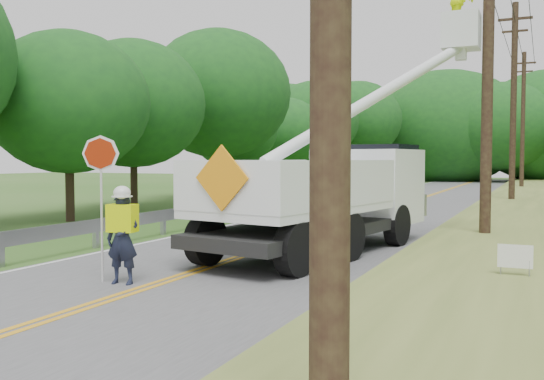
% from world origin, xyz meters
% --- Properties ---
extents(ground, '(140.00, 140.00, 0.00)m').
position_xyz_m(ground, '(0.00, 0.00, 0.00)').
color(ground, '#2C5B19').
rests_on(ground, ground).
extents(road, '(7.20, 96.00, 0.03)m').
position_xyz_m(road, '(0.00, 14.00, 0.01)').
color(road, '#525154').
rests_on(road, ground).
extents(guardrail, '(0.18, 48.00, 0.77)m').
position_xyz_m(guardrail, '(-4.02, 14.91, 0.55)').
color(guardrail, '#94979B').
rests_on(guardrail, ground).
extents(utility_poles, '(1.60, 43.30, 10.00)m').
position_xyz_m(utility_poles, '(5.00, 17.02, 5.27)').
color(utility_poles, black).
rests_on(utility_poles, ground).
extents(treeline_left, '(9.68, 53.58, 9.61)m').
position_xyz_m(treeline_left, '(-10.22, 29.09, 5.39)').
color(treeline_left, '#332319').
rests_on(treeline_left, ground).
extents(treeline_horizon, '(58.41, 15.47, 12.07)m').
position_xyz_m(treeline_horizon, '(0.80, 56.13, 5.50)').
color(treeline_horizon, '#19481C').
rests_on(treeline_horizon, ground).
extents(flagger, '(1.08, 0.50, 2.72)m').
position_xyz_m(flagger, '(-0.58, 0.63, 0.99)').
color(flagger, '#191E33').
rests_on(flagger, road).
extents(bucket_truck, '(5.26, 8.05, 7.43)m').
position_xyz_m(bucket_truck, '(1.81, 6.80, 1.68)').
color(bucket_truck, black).
rests_on(bucket_truck, road).
extents(suv_silver, '(4.05, 7.02, 1.84)m').
position_xyz_m(suv_silver, '(-1.64, 13.25, 0.94)').
color(suv_silver, '#BABEC3').
rests_on(suv_silver, road).
extents(suv_darkgrey, '(2.90, 5.95, 1.67)m').
position_xyz_m(suv_darkgrey, '(-1.84, 22.24, 0.85)').
color(suv_darkgrey, '#373A3E').
rests_on(suv_darkgrey, road).
extents(stop_sign_permanent, '(0.54, 0.12, 2.56)m').
position_xyz_m(stop_sign_permanent, '(-4.17, 22.68, 1.70)').
color(stop_sign_permanent, '#94979B').
rests_on(stop_sign_permanent, ground).
extents(yard_sign, '(0.57, 0.04, 0.83)m').
position_xyz_m(yard_sign, '(6.00, 2.92, 0.60)').
color(yard_sign, white).
rests_on(yard_sign, ground).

